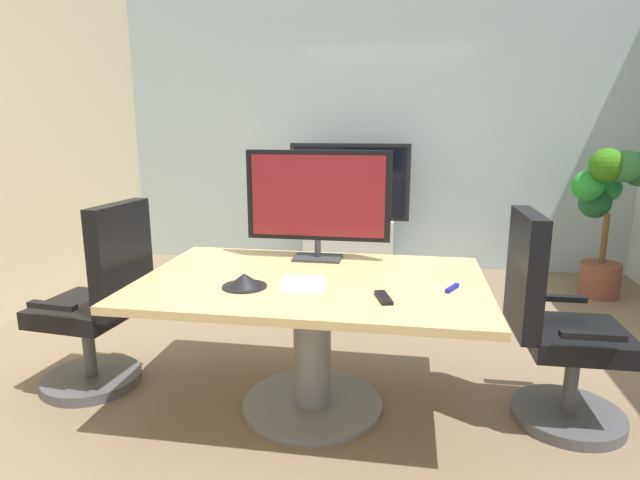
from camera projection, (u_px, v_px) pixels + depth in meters
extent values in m
plane|color=#7A664C|center=(328.00, 398.00, 2.96)|extent=(6.91, 6.91, 0.00)
cube|color=#9EB2B7|center=(371.00, 132.00, 5.49)|extent=(5.32, 0.10, 2.82)
cube|color=tan|center=(312.00, 282.00, 2.72)|extent=(1.77, 1.15, 0.04)
cylinder|color=slate|center=(312.00, 347.00, 2.80)|extent=(0.20, 0.20, 0.68)
cylinder|color=slate|center=(312.00, 403.00, 2.87)|extent=(0.76, 0.76, 0.03)
cylinder|color=#4C4C51|center=(92.00, 379.00, 3.11)|extent=(0.56, 0.56, 0.06)
cylinder|color=#4C4C51|center=(89.00, 346.00, 3.07)|extent=(0.07, 0.07, 0.36)
cube|color=black|center=(85.00, 310.00, 3.02)|extent=(0.52, 0.52, 0.10)
cube|color=black|center=(121.00, 258.00, 2.88)|extent=(0.13, 0.46, 0.60)
cube|color=black|center=(115.00, 278.00, 3.23)|extent=(0.28, 0.08, 0.03)
cube|color=black|center=(52.00, 306.00, 2.74)|extent=(0.28, 0.08, 0.03)
cylinder|color=#4C4C51|center=(567.00, 415.00, 2.73)|extent=(0.56, 0.56, 0.06)
cylinder|color=#4C4C51|center=(571.00, 378.00, 2.68)|extent=(0.07, 0.07, 0.36)
cube|color=black|center=(576.00, 338.00, 2.63)|extent=(0.49, 0.49, 0.10)
cube|color=black|center=(525.00, 272.00, 2.60)|extent=(0.10, 0.46, 0.60)
cube|color=black|center=(593.00, 336.00, 2.36)|extent=(0.28, 0.05, 0.03)
cube|color=black|center=(559.00, 298.00, 2.86)|extent=(0.28, 0.05, 0.03)
cube|color=#333338|center=(318.00, 258.00, 3.11)|extent=(0.28, 0.18, 0.02)
cylinder|color=#333338|center=(318.00, 248.00, 3.09)|extent=(0.04, 0.04, 0.10)
cube|color=black|center=(318.00, 196.00, 3.04)|extent=(0.84, 0.04, 0.52)
cube|color=maroon|center=(317.00, 196.00, 3.02)|extent=(0.77, 0.01, 0.47)
cube|color=#B7BABC|center=(349.00, 245.00, 5.43)|extent=(0.90, 0.36, 0.55)
cube|color=black|center=(350.00, 182.00, 5.27)|extent=(1.20, 0.06, 0.76)
cube|color=black|center=(349.00, 182.00, 5.24)|extent=(1.12, 0.01, 0.69)
cylinder|color=brown|center=(600.00, 280.00, 4.67)|extent=(0.34, 0.34, 0.30)
cylinder|color=brown|center=(604.00, 239.00, 4.59)|extent=(0.05, 0.05, 0.44)
sphere|color=#228A36|center=(608.00, 188.00, 4.65)|extent=(0.22, 0.22, 0.22)
sphere|color=#1B592C|center=(595.00, 203.00, 4.68)|extent=(0.28, 0.28, 0.28)
sphere|color=green|center=(588.00, 186.00, 4.49)|extent=(0.26, 0.26, 0.26)
sphere|color=#317314|center=(607.00, 165.00, 4.33)|extent=(0.27, 0.27, 0.27)
sphere|color=#317736|center=(625.00, 166.00, 4.32)|extent=(0.27, 0.27, 0.27)
cone|color=black|center=(244.00, 280.00, 2.57)|extent=(0.19, 0.19, 0.07)
cylinder|color=black|center=(245.00, 286.00, 2.58)|extent=(0.22, 0.22, 0.01)
cube|color=black|center=(384.00, 298.00, 2.40)|extent=(0.10, 0.18, 0.02)
cube|color=#1919A5|center=(452.00, 288.00, 2.53)|extent=(0.08, 0.13, 0.02)
cube|color=white|center=(303.00, 284.00, 2.62)|extent=(0.25, 0.33, 0.01)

